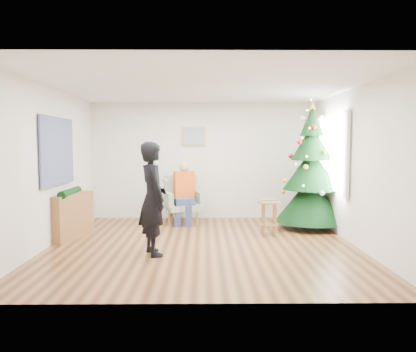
{
  "coord_description": "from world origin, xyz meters",
  "views": [
    {
      "loc": [
        0.02,
        -6.62,
        1.66
      ],
      "look_at": [
        0.1,
        0.6,
        1.1
      ],
      "focal_mm": 35.0,
      "sensor_mm": 36.0,
      "label": 1
    }
  ],
  "objects_px": {
    "stool": "(269,218)",
    "console": "(71,216)",
    "armchair": "(183,206)",
    "christmas_tree": "(311,172)",
    "standing_man": "(153,199)"
  },
  "relations": [
    {
      "from": "christmas_tree",
      "to": "armchair",
      "type": "bearing_deg",
      "value": 168.75
    },
    {
      "from": "stool",
      "to": "armchair",
      "type": "distance_m",
      "value": 2.0
    },
    {
      "from": "stool",
      "to": "console",
      "type": "bearing_deg",
      "value": -176.37
    },
    {
      "from": "armchair",
      "to": "console",
      "type": "height_order",
      "value": "armchair"
    },
    {
      "from": "christmas_tree",
      "to": "stool",
      "type": "height_order",
      "value": "christmas_tree"
    },
    {
      "from": "christmas_tree",
      "to": "standing_man",
      "type": "height_order",
      "value": "christmas_tree"
    },
    {
      "from": "christmas_tree",
      "to": "console",
      "type": "xyz_separation_m",
      "value": [
        -4.48,
        -0.87,
        -0.73
      ]
    },
    {
      "from": "christmas_tree",
      "to": "console",
      "type": "height_order",
      "value": "christmas_tree"
    },
    {
      "from": "console",
      "to": "christmas_tree",
      "type": "bearing_deg",
      "value": 28.26
    },
    {
      "from": "christmas_tree",
      "to": "stool",
      "type": "xyz_separation_m",
      "value": [
        -0.93,
        -0.64,
        -0.8
      ]
    },
    {
      "from": "christmas_tree",
      "to": "armchair",
      "type": "distance_m",
      "value": 2.72
    },
    {
      "from": "stool",
      "to": "console",
      "type": "distance_m",
      "value": 3.56
    },
    {
      "from": "christmas_tree",
      "to": "armchair",
      "type": "height_order",
      "value": "christmas_tree"
    },
    {
      "from": "console",
      "to": "standing_man",
      "type": "bearing_deg",
      "value": -16.52
    },
    {
      "from": "armchair",
      "to": "console",
      "type": "xyz_separation_m",
      "value": [
        -1.92,
        -1.38,
        0.03
      ]
    }
  ]
}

